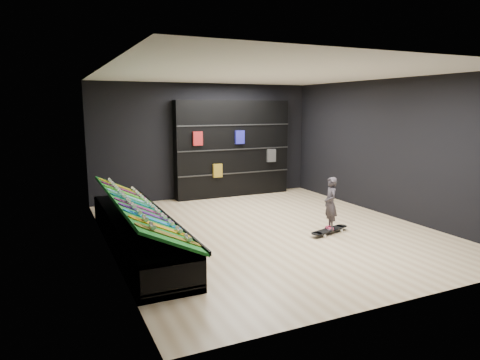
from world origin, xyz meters
name	(u,v)px	position (x,y,z in m)	size (l,w,h in m)	color
floor	(267,230)	(0.00, 0.00, 0.00)	(6.00, 7.00, 0.01)	beige
ceiling	(269,74)	(0.00, 0.00, 3.00)	(6.00, 7.00, 0.01)	white
wall_back	(205,141)	(0.00, 3.50, 1.50)	(6.00, 0.02, 3.00)	black
wall_front	(409,184)	(0.00, -3.50, 1.50)	(6.00, 0.02, 3.00)	black
wall_left	(106,163)	(-3.00, 0.00, 1.50)	(0.02, 7.00, 3.00)	black
wall_right	(388,148)	(3.00, 0.00, 1.50)	(0.02, 7.00, 3.00)	black
display_rack	(137,233)	(-2.55, 0.00, 0.25)	(0.90, 4.50, 0.50)	black
turf_ramp	(139,207)	(-2.50, 0.00, 0.71)	(1.00, 4.50, 0.04)	#0F6017
back_shelving	(233,149)	(0.72, 3.32, 1.28)	(3.20, 0.37, 2.56)	black
floor_skateboard	(329,231)	(0.95, -0.74, 0.04)	(0.98, 0.22, 0.09)	black
child	(330,214)	(0.95, -0.74, 0.39)	(0.23, 0.16, 0.60)	black
display_board_0	(169,235)	(-2.49, -1.90, 0.74)	(0.98, 0.22, 0.09)	yellow
display_board_1	(161,227)	(-2.49, -1.48, 0.74)	(0.98, 0.22, 0.09)	yellow
display_board_2	(154,220)	(-2.49, -1.06, 0.74)	(0.98, 0.22, 0.09)	blue
display_board_3	(148,213)	(-2.49, -0.63, 0.74)	(0.98, 0.22, 0.09)	purple
display_board_4	(142,208)	(-2.49, -0.21, 0.74)	(0.98, 0.22, 0.09)	#2626BF
display_board_5	(137,203)	(-2.49, 0.21, 0.74)	(0.98, 0.22, 0.09)	#0C8C99
display_board_6	(132,198)	(-2.49, 0.63, 0.74)	(0.98, 0.22, 0.09)	#0CB2E5
display_board_7	(128,194)	(-2.49, 1.06, 0.74)	(0.98, 0.22, 0.09)	green
display_board_8	(124,190)	(-2.49, 1.48, 0.74)	(0.98, 0.22, 0.09)	#E5198C
display_board_9	(121,186)	(-2.49, 1.90, 0.74)	(0.98, 0.22, 0.09)	orange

